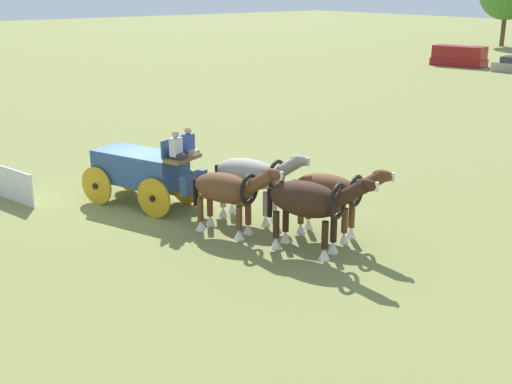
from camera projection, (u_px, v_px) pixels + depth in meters
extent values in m
plane|color=olive|center=(142.00, 204.00, 21.15)|extent=(220.00, 220.00, 0.00)
cube|color=#2D4C7A|center=(140.00, 167.00, 20.77)|extent=(3.28, 2.33, 1.02)
cube|color=brown|center=(183.00, 158.00, 19.72)|extent=(0.96, 1.35, 0.12)
cube|color=#2D4C7A|center=(194.00, 182.00, 19.74)|extent=(0.61, 1.11, 0.60)
cube|color=#2D4C7A|center=(174.00, 146.00, 19.77)|extent=(0.49, 1.18, 0.55)
cube|color=gold|center=(141.00, 185.00, 20.96)|extent=(3.13, 1.31, 0.16)
cylinder|color=gold|center=(185.00, 185.00, 20.99)|extent=(1.19, 0.51, 1.24)
cylinder|color=black|center=(185.00, 185.00, 20.99)|extent=(0.25, 0.24, 0.20)
cylinder|color=gold|center=(154.00, 198.00, 19.72)|extent=(1.19, 0.51, 1.24)
cylinder|color=black|center=(154.00, 198.00, 19.72)|extent=(0.25, 0.24, 0.20)
cylinder|color=gold|center=(130.00, 174.00, 22.19)|extent=(1.19, 0.51, 1.24)
cylinder|color=black|center=(130.00, 174.00, 22.19)|extent=(0.25, 0.24, 0.20)
cylinder|color=gold|center=(97.00, 186.00, 20.92)|extent=(1.19, 0.51, 1.24)
cylinder|color=black|center=(97.00, 186.00, 20.92)|extent=(0.25, 0.24, 0.20)
cylinder|color=brown|center=(212.00, 198.00, 19.54)|extent=(2.47, 1.01, 0.10)
cube|color=#BCB293|center=(192.00, 152.00, 19.87)|extent=(0.49, 0.44, 0.16)
cube|color=#334C99|center=(188.00, 143.00, 19.84)|extent=(0.35, 0.42, 0.55)
sphere|color=tan|center=(188.00, 130.00, 19.72)|extent=(0.22, 0.22, 0.22)
cube|color=#2D2D33|center=(179.00, 156.00, 19.38)|extent=(0.49, 0.44, 0.16)
cube|color=silver|center=(176.00, 147.00, 19.35)|extent=(0.35, 0.42, 0.55)
sphere|color=tan|center=(175.00, 134.00, 19.23)|extent=(0.22, 0.22, 0.22)
ellipsoid|color=#9E998E|center=(248.00, 174.00, 19.38)|extent=(2.36, 1.61, 0.91)
cylinder|color=#9E998E|center=(274.00, 199.00, 19.43)|extent=(0.18, 0.18, 0.73)
cone|color=silver|center=(274.00, 216.00, 19.59)|extent=(0.30, 0.30, 0.31)
cylinder|color=#9E998E|center=(266.00, 204.00, 19.03)|extent=(0.18, 0.18, 0.73)
cone|color=silver|center=(266.00, 221.00, 19.19)|extent=(0.30, 0.30, 0.31)
cylinder|color=#9E998E|center=(232.00, 191.00, 20.20)|extent=(0.18, 0.18, 0.73)
cone|color=silver|center=(232.00, 207.00, 20.36)|extent=(0.30, 0.30, 0.31)
cylinder|color=#9E998E|center=(223.00, 195.00, 19.79)|extent=(0.18, 0.18, 0.73)
cone|color=silver|center=(223.00, 212.00, 19.95)|extent=(0.30, 0.30, 0.31)
cylinder|color=#9E998E|center=(288.00, 167.00, 18.59)|extent=(1.01, 0.67, 0.81)
ellipsoid|color=#9E998E|center=(300.00, 160.00, 18.32)|extent=(0.65, 0.45, 0.32)
cube|color=silver|center=(308.00, 162.00, 18.18)|extent=(0.09, 0.11, 0.24)
torus|color=black|center=(277.00, 175.00, 18.86)|extent=(0.44, 0.92, 0.93)
cylinder|color=black|center=(217.00, 178.00, 20.05)|extent=(0.14, 0.14, 0.80)
ellipsoid|color=brown|center=(224.00, 188.00, 18.36)|extent=(2.09, 1.47, 0.85)
cylinder|color=brown|center=(248.00, 213.00, 18.43)|extent=(0.18, 0.18, 0.68)
cone|color=silver|center=(248.00, 229.00, 18.58)|extent=(0.30, 0.30, 0.29)
cylinder|color=brown|center=(239.00, 218.00, 18.05)|extent=(0.18, 0.18, 0.68)
cone|color=silver|center=(239.00, 234.00, 18.20)|extent=(0.30, 0.30, 0.29)
cylinder|color=brown|center=(210.00, 205.00, 19.10)|extent=(0.18, 0.18, 0.68)
cone|color=silver|center=(210.00, 220.00, 19.25)|extent=(0.30, 0.30, 0.29)
cylinder|color=brown|center=(200.00, 209.00, 18.72)|extent=(0.18, 0.18, 0.68)
cone|color=silver|center=(201.00, 225.00, 18.87)|extent=(0.30, 0.30, 0.29)
cylinder|color=brown|center=(261.00, 181.00, 17.63)|extent=(1.01, 0.67, 0.81)
ellipsoid|color=brown|center=(272.00, 174.00, 17.36)|extent=(0.65, 0.45, 0.32)
cube|color=silver|center=(282.00, 176.00, 17.22)|extent=(0.09, 0.11, 0.24)
torus|color=black|center=(249.00, 189.00, 17.90)|extent=(0.42, 0.87, 0.89)
cylinder|color=black|center=(196.00, 192.00, 18.96)|extent=(0.14, 0.14, 0.80)
ellipsoid|color=brown|center=(327.00, 189.00, 18.10)|extent=(2.12, 1.49, 0.87)
cylinder|color=brown|center=(352.00, 215.00, 18.17)|extent=(0.18, 0.18, 0.70)
cone|color=silver|center=(351.00, 232.00, 18.32)|extent=(0.30, 0.30, 0.30)
cylinder|color=brown|center=(345.00, 220.00, 17.78)|extent=(0.18, 0.18, 0.70)
cone|color=silver|center=(344.00, 237.00, 17.94)|extent=(0.30, 0.30, 0.30)
cylinder|color=brown|center=(309.00, 207.00, 18.85)|extent=(0.18, 0.18, 0.70)
cone|color=silver|center=(308.00, 223.00, 19.00)|extent=(0.30, 0.30, 0.30)
cylinder|color=brown|center=(301.00, 212.00, 18.46)|extent=(0.18, 0.18, 0.70)
cone|color=silver|center=(301.00, 228.00, 18.62)|extent=(0.30, 0.30, 0.30)
cylinder|color=brown|center=(369.00, 183.00, 17.36)|extent=(1.01, 0.67, 0.81)
ellipsoid|color=brown|center=(383.00, 176.00, 17.09)|extent=(0.65, 0.45, 0.32)
cube|color=silver|center=(393.00, 177.00, 16.95)|extent=(0.09, 0.11, 0.24)
torus|color=black|center=(356.00, 191.00, 17.63)|extent=(0.43, 0.88, 0.90)
cylinder|color=black|center=(295.00, 194.00, 18.70)|extent=(0.14, 0.14, 0.80)
ellipsoid|color=#331E14|center=(305.00, 199.00, 17.02)|extent=(2.27, 1.62, 0.95)
cylinder|color=#331E14|center=(334.00, 229.00, 17.11)|extent=(0.18, 0.18, 0.73)
cone|color=silver|center=(333.00, 247.00, 17.27)|extent=(0.30, 0.30, 0.31)
cylinder|color=#331E14|center=(325.00, 235.00, 16.68)|extent=(0.18, 0.18, 0.73)
cone|color=silver|center=(324.00, 254.00, 16.84)|extent=(0.30, 0.30, 0.31)
cylinder|color=#331E14|center=(286.00, 219.00, 17.83)|extent=(0.18, 0.18, 0.73)
cone|color=silver|center=(285.00, 236.00, 17.99)|extent=(0.30, 0.30, 0.31)
cylinder|color=#331E14|center=(276.00, 224.00, 17.41)|extent=(0.18, 0.18, 0.73)
cone|color=silver|center=(276.00, 243.00, 17.57)|extent=(0.30, 0.30, 0.31)
cylinder|color=#331E14|center=(352.00, 193.00, 16.25)|extent=(1.01, 0.67, 0.81)
ellipsoid|color=#331E14|center=(366.00, 185.00, 15.98)|extent=(0.65, 0.45, 0.32)
cube|color=silver|center=(377.00, 187.00, 15.84)|extent=(0.09, 0.11, 0.24)
torus|color=black|center=(338.00, 202.00, 16.52)|extent=(0.46, 0.96, 0.98)
cylinder|color=black|center=(270.00, 203.00, 17.66)|extent=(0.14, 0.14, 0.80)
cube|color=maroon|center=(459.00, 62.00, 55.87)|extent=(4.81, 2.89, 0.65)
cube|color=maroon|center=(459.00, 52.00, 55.60)|extent=(4.60, 2.70, 1.06)
cylinder|color=brown|center=(503.00, 29.00, 72.87)|extent=(0.50, 0.50, 3.75)
cube|color=silver|center=(5.00, 182.00, 21.53)|extent=(3.13, 0.78, 1.10)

